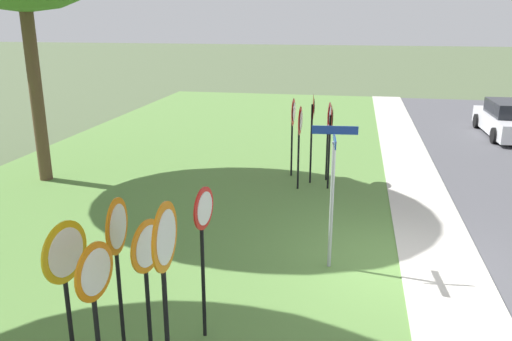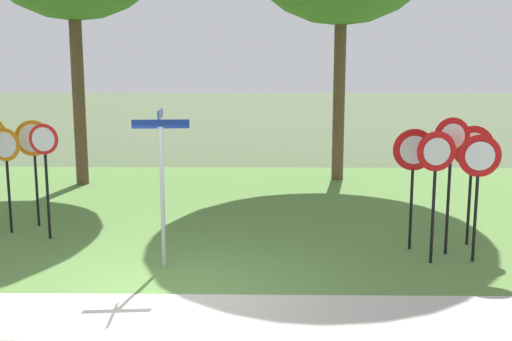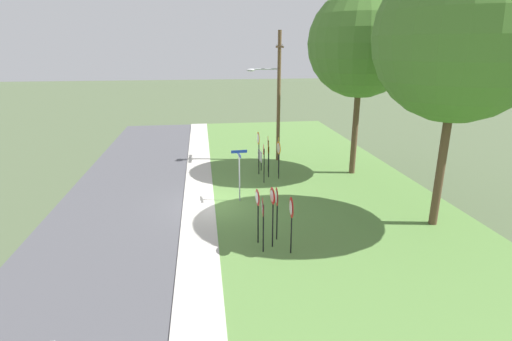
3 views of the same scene
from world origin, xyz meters
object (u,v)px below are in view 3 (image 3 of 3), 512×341
notice_board (260,156)px  oak_tree_left (362,44)px  utility_pole (277,93)px  yield_sign_near_left (257,203)px  stop_sign_far_center (278,147)px  stop_sign_far_left (264,156)px  yield_sign_far_right (276,201)px  stop_sign_near_right (279,152)px  stop_sign_center_tall (268,147)px  oak_tree_right (461,36)px  stop_sign_far_right (268,152)px  stop_sign_near_left (258,144)px  yield_sign_center (263,212)px  street_name_post (239,171)px  yield_sign_near_right (272,203)px  yield_sign_far_left (291,212)px

notice_board → oak_tree_left: 9.19m
utility_pole → notice_board: size_ratio=6.98×
yield_sign_near_left → stop_sign_far_center: bearing=157.8°
stop_sign_far_left → yield_sign_far_right: 7.12m
stop_sign_near_right → stop_sign_center_tall: (-1.38, -0.41, -0.01)m
stop_sign_far_left → oak_tree_right: (6.58, 6.76, 6.41)m
utility_pole → stop_sign_far_right: bearing=-17.4°
stop_sign_near_left → yield_sign_near_left: size_ratio=1.16×
stop_sign_near_right → yield_sign_center: stop_sign_near_right is taller
stop_sign_far_left → street_name_post: street_name_post is taller
stop_sign_far_center → oak_tree_left: bearing=93.9°
street_name_post → notice_board: bearing=155.9°
yield_sign_center → oak_tree_left: oak_tree_left is taller
stop_sign_near_left → yield_sign_near_right: size_ratio=1.07×
yield_sign_near_left → utility_pole: bearing=159.9°
stop_sign_center_tall → oak_tree_right: 12.35m
stop_sign_center_tall → utility_pole: size_ratio=0.27×
yield_sign_near_left → notice_board: size_ratio=1.87×
stop_sign_far_center → stop_sign_center_tall: bearing=-116.0°
stop_sign_far_center → yield_sign_near_left: size_ratio=1.01×
yield_sign_near_right → yield_sign_far_left: 0.87m
street_name_post → utility_pole: 8.56m
street_name_post → yield_sign_near_right: bearing=3.9°
street_name_post → oak_tree_right: oak_tree_right is taller
street_name_post → yield_sign_center: bearing=-1.2°
yield_sign_far_left → yield_sign_far_right: 1.24m
yield_sign_near_left → notice_board: 10.20m
stop_sign_far_left → oak_tree_left: size_ratio=0.21×
stop_sign_near_left → stop_sign_far_left: size_ratio=1.16×
stop_sign_far_center → utility_pole: 4.34m
yield_sign_far_left → street_name_post: (-5.69, -1.40, -0.10)m
yield_sign_near_right → yield_sign_far_left: size_ratio=1.09×
stop_sign_near_right → utility_pole: utility_pole is taller
yield_sign_near_left → yield_sign_near_right: (0.42, 0.53, 0.14)m
yield_sign_far_left → yield_sign_center: bearing=-101.8°
yield_sign_far_right → utility_pole: utility_pole is taller
stop_sign_near_left → stop_sign_far_right: size_ratio=1.23×
stop_sign_center_tall → yield_sign_near_right: size_ratio=0.92×
yield_sign_center → oak_tree_left: (-9.17, 7.21, 6.17)m
stop_sign_near_right → yield_sign_near_right: bearing=-18.2°
stop_sign_near_left → yield_sign_far_left: 9.95m
stop_sign_near_right → notice_board: bearing=-164.8°
notice_board → oak_tree_right: bearing=31.1°
notice_board → yield_sign_center: bearing=-11.9°
stop_sign_far_right → oak_tree_right: oak_tree_right is taller
utility_pole → oak_tree_left: bearing=50.2°
stop_sign_far_left → utility_pole: utility_pole is taller
stop_sign_center_tall → utility_pole: (-2.70, 1.01, 3.03)m
yield_sign_far_left → street_name_post: street_name_post is taller
stop_sign_near_left → stop_sign_near_right: size_ratio=1.17×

